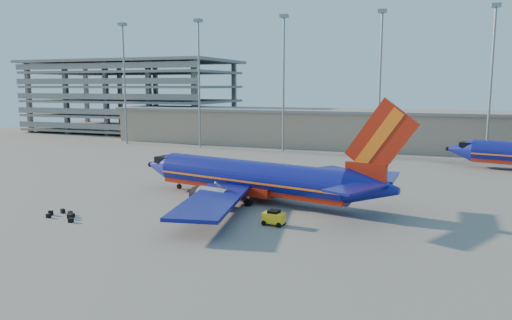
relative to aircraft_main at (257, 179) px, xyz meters
name	(u,v)px	position (x,y,z in m)	size (l,w,h in m)	color
ground	(211,196)	(-6.25, 0.20, -2.73)	(220.00, 220.00, 0.00)	slate
terminal_building	(362,129)	(3.75, 58.20, 1.59)	(122.00, 16.00, 8.50)	gray
parking_garage	(133,93)	(-68.25, 74.25, 9.00)	(62.00, 32.00, 21.40)	slate
light_mast_row	(330,68)	(-1.25, 46.20, 14.82)	(101.60, 1.60, 28.65)	gray
aircraft_main	(257,179)	(0.00, 0.00, 0.00)	(37.19, 35.36, 12.78)	navy
baggage_tug	(274,217)	(5.46, -9.56, -1.91)	(2.32, 1.55, 1.57)	yellow
luggage_pile	(64,215)	(-16.55, -14.53, -2.50)	(4.56, 3.20, 0.51)	black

